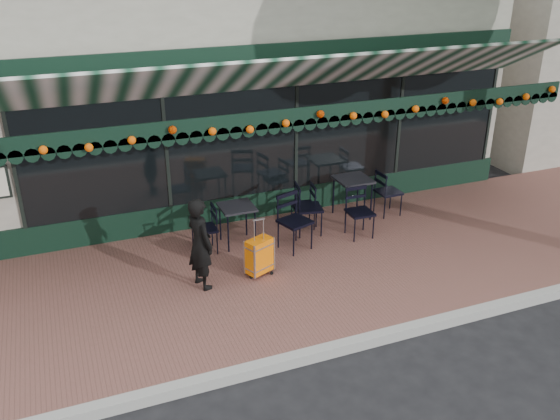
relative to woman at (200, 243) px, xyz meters
name	(u,v)px	position (x,y,z in m)	size (l,w,h in m)	color
ground	(315,354)	(0.98, -1.97, -0.87)	(80.00, 80.00, 0.00)	black
sidewalk	(262,276)	(0.98, 0.03, -0.79)	(18.00, 4.00, 0.15)	brown
curb	(318,353)	(0.98, -2.05, -0.79)	(18.00, 0.16, 0.15)	#9E9E99
restaurant_building	(173,70)	(0.98, 5.87, 1.41)	(12.00, 9.60, 4.50)	gray
woman	(200,243)	(0.00, 0.00, 0.00)	(0.52, 0.34, 1.43)	black
suitcase	(259,256)	(0.92, 0.00, -0.40)	(0.47, 0.38, 0.95)	orange
cafe_table_a	(353,182)	(3.28, 1.39, -0.02)	(0.63, 0.63, 0.77)	black
cafe_table_b	(237,210)	(0.93, 1.13, -0.08)	(0.57, 0.57, 0.71)	black
chair_a_left	(303,206)	(2.23, 1.31, -0.30)	(0.42, 0.42, 0.83)	black
chair_a_right	(388,192)	(3.97, 1.24, -0.27)	(0.44, 0.44, 0.88)	black
chair_a_front	(360,213)	(3.01, 0.61, -0.27)	(0.44, 0.44, 0.89)	black
chair_b_left	(204,229)	(0.33, 1.05, -0.30)	(0.41, 0.41, 0.82)	black
chair_b_right	(309,208)	(2.23, 1.06, -0.24)	(0.47, 0.47, 0.95)	black
chair_b_front	(295,222)	(1.77, 0.59, -0.23)	(0.49, 0.49, 0.98)	black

